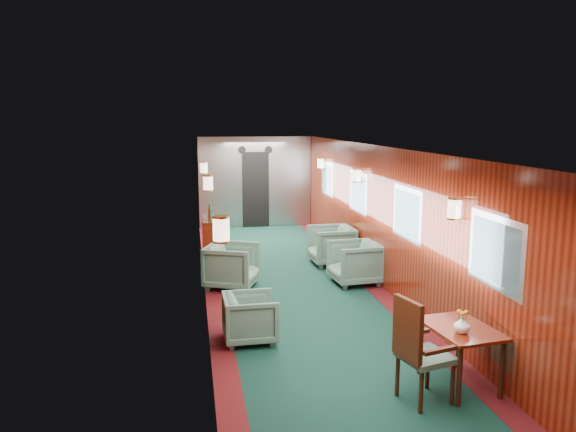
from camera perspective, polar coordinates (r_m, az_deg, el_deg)
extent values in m
plane|color=#0E3328|center=(9.44, 0.85, -7.73)|extent=(12.00, 12.00, 0.00)
cube|color=white|center=(9.01, 0.89, 6.66)|extent=(3.00, 12.00, 0.10)
cube|color=white|center=(9.01, 0.89, 6.73)|extent=(1.20, 12.00, 0.06)
cube|color=maroon|center=(15.02, -3.38, 3.52)|extent=(3.00, 0.10, 2.40)
cube|color=maroon|center=(3.68, 19.26, -17.35)|extent=(3.00, 0.10, 2.40)
cube|color=maroon|center=(8.99, -8.57, -0.84)|extent=(0.10, 12.00, 2.40)
cube|color=maroon|center=(9.53, 9.76, -0.26)|extent=(0.10, 12.00, 2.40)
cube|color=#460E10|center=(9.29, -7.44, -8.08)|extent=(0.30, 12.00, 0.01)
cube|color=#460E10|center=(9.77, 8.72, -7.22)|extent=(0.30, 12.00, 0.01)
cube|color=#9FA1A6|center=(14.95, -3.34, 3.49)|extent=(2.98, 0.12, 2.38)
cube|color=black|center=(14.89, -3.30, 2.69)|extent=(0.70, 0.06, 2.00)
cylinder|color=black|center=(14.77, -4.70, 6.71)|extent=(0.20, 0.04, 0.20)
cylinder|color=black|center=(14.85, -1.99, 6.75)|extent=(0.20, 0.04, 0.20)
cube|color=silver|center=(6.36, 20.30, -3.49)|extent=(0.02, 1.10, 0.80)
cube|color=#49666E|center=(6.36, 20.24, -3.50)|extent=(0.01, 0.96, 0.66)
cube|color=silver|center=(8.57, 11.97, 0.22)|extent=(0.02, 1.10, 0.80)
cube|color=#49666E|center=(8.56, 11.92, 0.22)|extent=(0.01, 0.96, 0.66)
cube|color=silver|center=(10.90, 7.13, 2.39)|extent=(0.02, 1.10, 0.80)
cube|color=#49666E|center=(10.90, 7.09, 2.39)|extent=(0.01, 0.96, 0.66)
cube|color=silver|center=(13.30, 4.00, 3.78)|extent=(0.02, 1.10, 0.80)
cube|color=#49666E|center=(13.29, 3.97, 3.78)|extent=(0.01, 0.96, 0.66)
cylinder|color=#FFE8C6|center=(5.45, -6.80, -1.33)|extent=(0.16, 0.16, 0.24)
cylinder|color=gold|center=(5.47, -6.78, -2.57)|extent=(0.17, 0.17, 0.02)
cylinder|color=#FFE8C6|center=(6.94, 16.55, 0.74)|extent=(0.16, 0.16, 0.24)
cylinder|color=gold|center=(6.96, 16.50, -0.24)|extent=(0.17, 0.17, 0.02)
cylinder|color=#FFE8C6|center=(9.40, -8.12, 3.33)|extent=(0.16, 0.16, 0.24)
cylinder|color=gold|center=(9.42, -8.11, 2.61)|extent=(0.17, 0.17, 0.02)
cylinder|color=#FFE8C6|center=(10.65, 7.01, 4.11)|extent=(0.16, 0.16, 0.24)
cylinder|color=gold|center=(10.66, 7.00, 3.47)|extent=(0.17, 0.17, 0.02)
cylinder|color=#FFE8C6|center=(12.39, -8.56, 4.87)|extent=(0.16, 0.16, 0.24)
cylinder|color=gold|center=(12.40, -8.54, 4.32)|extent=(0.17, 0.17, 0.02)
cylinder|color=#FFE8C6|center=(13.53, 3.34, 5.38)|extent=(0.16, 0.16, 0.24)
cylinder|color=gold|center=(13.54, 3.34, 4.87)|extent=(0.17, 0.17, 0.02)
cube|color=maroon|center=(6.35, 17.14, -10.87)|extent=(0.72, 0.96, 0.04)
cylinder|color=#3C1D0D|center=(6.06, 17.01, -15.33)|extent=(0.05, 0.05, 0.63)
cylinder|color=#3C1D0D|center=(6.33, 20.89, -14.43)|extent=(0.05, 0.05, 0.63)
cylinder|color=#3C1D0D|center=(6.65, 13.29, -12.83)|extent=(0.05, 0.05, 0.63)
cylinder|color=#3C1D0D|center=(6.90, 16.97, -12.15)|extent=(0.05, 0.05, 0.63)
cube|color=#1F493E|center=(6.02, 13.80, -13.71)|extent=(0.58, 0.58, 0.06)
cube|color=#3C1D0D|center=(5.76, 12.06, -11.22)|extent=(0.16, 0.43, 0.62)
cube|color=#1F493E|center=(5.80, 12.25, -11.74)|extent=(0.10, 0.32, 0.37)
cube|color=#3C1D0D|center=(5.79, 15.36, -13.00)|extent=(0.43, 0.16, 0.04)
cube|color=#3C1D0D|center=(6.13, 12.47, -11.57)|extent=(0.43, 0.16, 0.04)
cylinder|color=#3C1D0D|center=(5.88, 13.37, -17.01)|extent=(0.05, 0.05, 0.44)
cylinder|color=#3C1D0D|center=(6.11, 16.38, -16.08)|extent=(0.05, 0.05, 0.44)
cylinder|color=#3C1D0D|center=(6.15, 11.06, -15.63)|extent=(0.05, 0.05, 0.44)
cylinder|color=#3C1D0D|center=(6.37, 14.00, -14.83)|extent=(0.05, 0.05, 0.44)
cube|color=maroon|center=(11.38, -7.93, -2.49)|extent=(0.29, 0.97, 0.88)
cube|color=#3C1D0D|center=(11.29, -7.94, -0.31)|extent=(0.31, 0.99, 0.02)
cylinder|color=#285135|center=(11.03, -7.86, 0.08)|extent=(0.07, 0.07, 0.22)
cylinder|color=#285135|center=(11.36, -7.92, 0.52)|extent=(0.06, 0.06, 0.28)
cylinder|color=gold|center=(11.56, -7.95, 0.43)|extent=(0.08, 0.08, 0.18)
imported|color=white|center=(6.16, 17.26, -10.51)|extent=(0.19, 0.19, 0.18)
imported|color=#1F493E|center=(7.38, -3.85, -10.29)|extent=(0.70, 0.68, 0.62)
imported|color=#1F493E|center=(9.64, -5.70, -5.06)|extent=(1.07, 1.06, 0.76)
imported|color=#1F493E|center=(9.89, 6.80, -4.74)|extent=(0.88, 0.86, 0.74)
imported|color=#1F493E|center=(11.15, 4.42, -2.98)|extent=(0.87, 0.85, 0.76)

